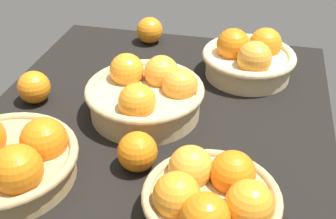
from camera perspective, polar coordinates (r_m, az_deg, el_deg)
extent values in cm
cube|color=black|center=(90.82, -1.73, -2.01)|extent=(84.00, 72.00, 3.00)
cylinder|color=tan|center=(90.02, -3.04, 1.05)|extent=(22.68, 22.68, 5.94)
torus|color=tan|center=(88.44, -3.09, 2.66)|extent=(24.46, 24.46, 1.78)
sphere|color=#F49E33|center=(90.88, -1.07, 4.90)|extent=(7.27, 7.27, 7.27)
sphere|color=orange|center=(81.95, -4.10, 1.01)|extent=(7.27, 7.27, 7.27)
sphere|color=#F49E33|center=(87.38, 1.56, 3.21)|extent=(7.27, 7.27, 7.27)
sphere|color=orange|center=(91.67, -5.45, 5.14)|extent=(7.27, 7.27, 7.27)
cylinder|color=tan|center=(79.62, -20.51, -7.10)|extent=(23.42, 23.42, 4.70)
torus|color=tan|center=(78.18, -20.85, -5.79)|extent=(25.09, 25.09, 1.67)
sphere|color=orange|center=(77.09, -16.00, -3.95)|extent=(8.12, 8.12, 8.12)
sphere|color=orange|center=(71.51, -19.20, -7.47)|extent=(8.12, 8.12, 8.12)
cylinder|color=tan|center=(68.36, 5.63, -12.62)|extent=(19.73, 19.73, 4.78)
torus|color=tan|center=(66.65, 5.74, -11.21)|extent=(21.25, 21.25, 1.52)
sphere|color=#F49E33|center=(68.93, 3.01, -7.61)|extent=(7.15, 7.15, 7.15)
sphere|color=orange|center=(61.46, 4.86, -13.98)|extent=(7.15, 7.15, 7.15)
sphere|color=orange|center=(68.24, 8.50, -8.27)|extent=(7.15, 7.15, 7.15)
sphere|color=orange|center=(63.98, 10.66, -12.14)|extent=(7.15, 7.15, 7.15)
sphere|color=orange|center=(64.23, 1.13, -11.26)|extent=(7.15, 7.15, 7.15)
cylinder|color=#D3BC8C|center=(105.87, 10.44, 5.72)|extent=(20.03, 20.03, 5.30)
torus|color=#D3BC8C|center=(104.66, 10.59, 6.99)|extent=(22.07, 22.07, 2.04)
sphere|color=orange|center=(104.03, 8.55, 8.41)|extent=(7.80, 7.80, 7.80)
sphere|color=orange|center=(107.70, 12.69, 8.40)|extent=(7.80, 7.80, 7.80)
sphere|color=#F49E33|center=(99.20, 11.30, 6.62)|extent=(7.80, 7.80, 7.80)
sphere|color=orange|center=(98.01, -17.21, 2.82)|extent=(7.12, 7.12, 7.12)
sphere|color=orange|center=(76.03, -4.05, -5.54)|extent=(7.17, 7.17, 7.17)
sphere|color=orange|center=(120.46, -2.43, 10.36)|extent=(7.16, 7.16, 7.16)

